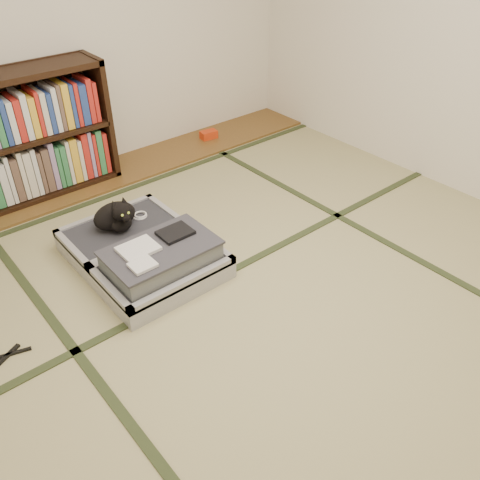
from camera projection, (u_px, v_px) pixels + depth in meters
floor at (273, 307)px, 2.86m from camera, size 4.50×4.50×0.00m
wood_strip at (105, 176)px, 4.10m from camera, size 4.00×0.50×0.02m
red_item at (209, 135)px, 4.66m from camera, size 0.16×0.11×0.07m
room_shell at (287, 35)px, 2.01m from camera, size 4.50×4.50×4.50m
tatami_borders at (219, 265)px, 3.16m from camera, size 4.00×4.50×0.01m
bookcase at (10, 144)px, 3.56m from camera, size 1.45×0.33×0.93m
suitcase at (146, 254)px, 3.10m from camera, size 0.72×0.96×0.28m
cat at (117, 216)px, 3.20m from camera, size 0.32×0.32×0.26m
cable_coil at (140, 215)px, 3.36m from camera, size 0.10×0.10×0.02m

